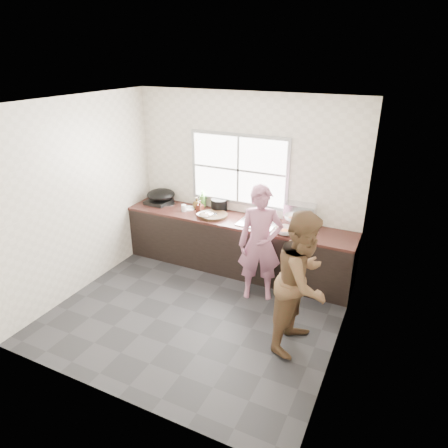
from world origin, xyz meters
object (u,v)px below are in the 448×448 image
at_px(bowl_held, 264,228).
at_px(woman, 260,247).
at_px(bowl_crabs, 285,231).
at_px(bottle_brown_tall, 200,207).
at_px(wok, 161,195).
at_px(cutting_board, 213,215).
at_px(pot_lid_left, 160,201).
at_px(black_pot, 219,205).
at_px(bottle_brown_short, 197,203).
at_px(pot_lid_right, 168,204).
at_px(bottle_green, 202,199).
at_px(person_side, 303,282).
at_px(glass_jar, 184,208).
at_px(burner, 159,202).
at_px(dish_rack, 300,214).
at_px(plate_food, 188,208).
at_px(bowl_mince, 205,215).

bearing_deg(bowl_held, woman, -78.30).
height_order(bowl_crabs, bowl_held, bowl_crabs).
xyz_separation_m(bottle_brown_tall, wok, (-0.81, 0.12, 0.05)).
relative_size(cutting_board, bowl_crabs, 1.98).
bearing_deg(pot_lid_left, black_pot, 3.72).
distance_m(bottle_brown_short, pot_lid_right, 0.54).
height_order(bowl_crabs, bottle_brown_tall, bottle_brown_tall).
height_order(wok, pot_lid_right, wok).
xyz_separation_m(bottle_brown_short, pot_lid_left, (-0.74, 0.01, -0.08)).
bearing_deg(bottle_green, black_pot, 0.00).
height_order(bottle_green, pot_lid_right, bottle_green).
height_order(person_side, glass_jar, person_side).
height_order(person_side, bottle_brown_tall, person_side).
distance_m(cutting_board, burner, 1.11).
relative_size(wok, pot_lid_left, 1.65).
distance_m(bottle_green, dish_rack, 1.63).
height_order(bowl_held, bottle_brown_short, bottle_brown_short).
relative_size(person_side, bowl_held, 7.89).
height_order(bottle_brown_tall, dish_rack, dish_rack).
bearing_deg(wok, bottle_brown_short, 3.04).
xyz_separation_m(bowl_crabs, bottle_brown_tall, (-1.44, 0.17, 0.06)).
xyz_separation_m(bowl_held, pot_lid_left, (-2.03, 0.37, -0.03)).
relative_size(bowl_held, bottle_brown_short, 1.24).
height_order(plate_food, pot_lid_right, plate_food).
height_order(plate_food, bottle_green, bottle_green).
xyz_separation_m(person_side, glass_jar, (-2.27, 1.22, 0.08)).
bearing_deg(bowl_crabs, pot_lid_left, 171.67).
xyz_separation_m(cutting_board, bowl_crabs, (1.18, -0.12, 0.01)).
xyz_separation_m(bottle_green, glass_jar, (-0.18, -0.29, -0.08)).
relative_size(bowl_held, plate_food, 0.98).
distance_m(cutting_board, bowl_mince, 0.13).
relative_size(person_side, black_pot, 6.51).
height_order(woman, black_pot, woman).
relative_size(woman, bottle_brown_tall, 8.08).
bearing_deg(cutting_board, bowl_mince, -146.35).
bearing_deg(woman, pot_lid_right, 140.81).
distance_m(woman, pot_lid_left, 2.22).
distance_m(person_side, pot_lid_right, 3.02).
xyz_separation_m(woman, burner, (-2.06, 0.63, 0.12)).
bearing_deg(glass_jar, black_pot, 30.60).
height_order(cutting_board, bowl_crabs, bowl_crabs).
height_order(cutting_board, glass_jar, glass_jar).
bearing_deg(black_pot, glass_jar, -149.40).
bearing_deg(woman, person_side, -63.06).
xyz_separation_m(woman, bottle_green, (-1.31, 0.78, 0.24)).
height_order(bottle_brown_tall, burner, bottle_brown_tall).
distance_m(bottle_brown_short, dish_rack, 1.69).
bearing_deg(bowl_held, burner, 171.81).
bearing_deg(burner, wok, 45.95).
bearing_deg(burner, cutting_board, -6.88).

